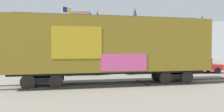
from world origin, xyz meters
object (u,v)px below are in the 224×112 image
(parked_car_green, at_px, (81,66))
(parked_car_red, at_px, (199,65))
(flagpole, at_px, (64,30))
(parked_car_silver, at_px, (140,66))
(freight_car, at_px, (112,46))

(parked_car_green, xyz_separation_m, parked_car_red, (12.38, -0.12, -0.03))
(parked_car_red, bearing_deg, flagpole, 161.11)
(flagpole, relative_size, parked_car_silver, 1.89)
(freight_car, height_order, parked_car_silver, freight_car)
(freight_car, bearing_deg, parked_car_silver, 58.87)
(flagpole, height_order, parked_car_silver, flagpole)
(freight_car, relative_size, parked_car_green, 3.38)
(parked_car_green, height_order, parked_car_red, parked_car_green)
(freight_car, height_order, parked_car_red, freight_car)
(parked_car_green, relative_size, parked_car_red, 0.96)
(parked_car_silver, bearing_deg, parked_car_red, -3.70)
(freight_car, bearing_deg, parked_car_red, 30.05)
(flagpole, xyz_separation_m, parked_car_red, (14.50, -4.96, -4.01))
(flagpole, bearing_deg, parked_car_silver, -29.13)
(freight_car, height_order, flagpole, flagpole)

